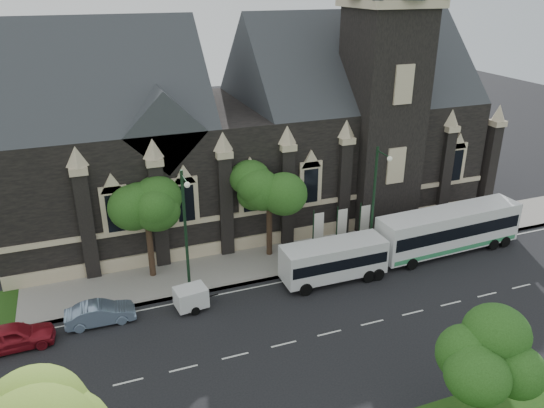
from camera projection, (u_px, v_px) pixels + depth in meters
name	position (u px, v px, depth m)	size (l,w,h in m)	color
ground	(284.00, 344.00, 31.20)	(160.00, 160.00, 0.00)	black
sidewalk	(236.00, 267.00, 39.34)	(80.00, 5.00, 0.15)	gray
museum	(259.00, 125.00, 45.78)	(40.00, 17.70, 29.90)	black
tree_park_east	(492.00, 354.00, 23.37)	(3.40, 3.40, 6.28)	black
tree_walk_right	(271.00, 185.00, 39.16)	(4.08, 4.08, 7.80)	black
tree_walk_left	(148.00, 202.00, 36.26)	(3.91, 3.91, 7.64)	black
street_lamp_near	(375.00, 199.00, 38.53)	(0.36, 1.88, 9.00)	#15301C
street_lamp_mid	(186.00, 228.00, 33.99)	(0.36, 1.88, 9.00)	#15301C
banner_flag_left	(317.00, 229.00, 40.04)	(0.90, 0.10, 4.00)	#15301C
banner_flag_center	(340.00, 225.00, 40.69)	(0.90, 0.10, 4.00)	#15301C
banner_flag_right	(363.00, 221.00, 41.34)	(0.90, 0.10, 4.00)	#15301C
tour_coach	(449.00, 229.00, 41.07)	(12.20, 3.23, 3.53)	white
shuttle_bus	(334.00, 259.00, 37.24)	(7.54, 2.67, 2.90)	silver
box_trailer	(191.00, 297.00, 34.21)	(2.97, 1.76, 1.55)	silver
sedan	(100.00, 313.00, 32.89)	(1.48, 4.25, 1.40)	#7389A6
car_far_red	(13.00, 337.00, 30.63)	(1.84, 4.56, 1.55)	maroon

